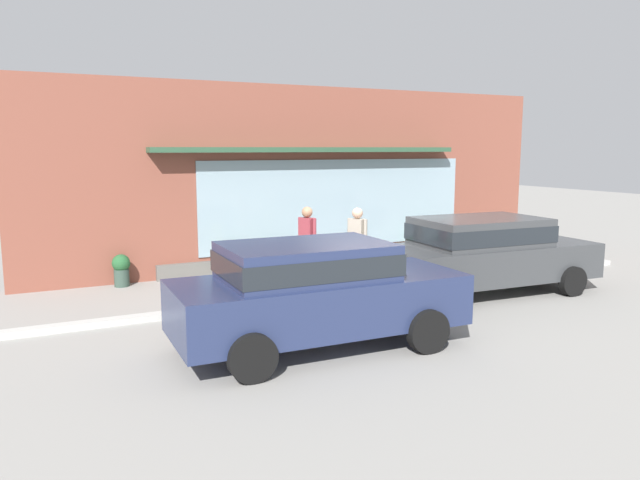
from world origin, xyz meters
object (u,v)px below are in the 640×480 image
Objects in this scene: pedestrian_with_handbag at (306,240)px; potted_plant_trailing_edge at (285,258)px; potted_plant_window_right at (235,260)px; potted_plant_low_front at (427,243)px; potted_plant_window_left at (474,240)px; potted_plant_corner_tall at (121,269)px; pedestrian_passerby at (357,241)px; parked_car_dark_gray at (484,251)px; fire_hydrant at (274,267)px; parked_car_navy at (315,289)px.

pedestrian_with_handbag reaches higher than potted_plant_trailing_edge.
potted_plant_low_front is at bearing -0.63° from potted_plant_window_right.
potted_plant_window_left is at bearing 0.26° from potted_plant_trailing_edge.
potted_plant_corner_tall is at bearing 177.09° from potted_plant_window_right.
pedestrian_with_handbag is at bearing -92.40° from potted_plant_trailing_edge.
pedestrian_with_handbag is 4.76m from potted_plant_low_front.
pedestrian_with_handbag reaches higher than pedestrian_passerby.
parked_car_dark_gray is at bearing -151.25° from pedestrian_with_handbag.
potted_plant_window_right is at bearing 12.12° from pedestrian_passerby.
parked_car_navy is at bearing -102.70° from fire_hydrant.
potted_plant_low_front is (4.37, 0.31, 0.01)m from potted_plant_trailing_edge.
parked_car_navy is at bearing -95.74° from potted_plant_window_right.
potted_plant_trailing_edge is (3.67, -0.50, 0.02)m from potted_plant_corner_tall.
potted_plant_corner_tall is 2.55m from potted_plant_window_right.
pedestrian_passerby is (1.74, -0.52, 0.53)m from fire_hydrant.
pedestrian_passerby reaches higher than potted_plant_window_left.
potted_plant_low_front is at bearing 168.51° from potted_plant_window_left.
pedestrian_passerby is 2.16m from potted_plant_trailing_edge.
parked_car_navy is 0.94× the size of parked_car_dark_gray.
potted_plant_corner_tall is at bearing 178.65° from potted_plant_low_front.
pedestrian_passerby is 4.15m from parked_car_navy.
pedestrian_passerby is at bearing -47.47° from potted_plant_window_right.
pedestrian_passerby is at bearing 52.99° from parked_car_navy.
pedestrian_with_handbag is 5.99m from potted_plant_window_left.
pedestrian_with_handbag is (0.77, -0.01, 0.53)m from fire_hydrant.
potted_plant_trailing_edge is at bearing -18.12° from potted_plant_window_right.
parked_car_navy is (-0.85, -3.77, 0.43)m from fire_hydrant.
parked_car_navy is 8.12m from potted_plant_low_front.
parked_car_dark_gray is at bearing -29.21° from fire_hydrant.
parked_car_navy reaches higher than potted_plant_trailing_edge.
parked_car_navy is at bearing -138.14° from potted_plant_low_front.
potted_plant_window_right reaches higher than potted_plant_corner_tall.
potted_plant_corner_tall is (-2.85, 1.83, -0.11)m from fire_hydrant.
potted_plant_trailing_edge is at bearing 134.00° from parked_car_dark_gray.
fire_hydrant is at bearing -79.97° from potted_plant_window_right.
potted_plant_corner_tall is at bearing 36.49° from pedestrian_with_handbag.
potted_plant_window_right is at bearing 100.03° from fire_hydrant.
potted_plant_window_left is at bearing -99.18° from pedestrian_passerby.
potted_plant_window_right is (0.55, 5.47, -0.53)m from parked_car_navy.
pedestrian_passerby is 5.22m from potted_plant_window_left.
potted_plant_window_left is (6.57, 1.36, -0.04)m from fire_hydrant.
fire_hydrant is 1.03× the size of potted_plant_window_left.
fire_hydrant is 0.21× the size of parked_car_dark_gray.
pedestrian_passerby is at bearing -27.14° from potted_plant_corner_tall.
potted_plant_corner_tall is (-2.00, 5.60, -0.54)m from parked_car_navy.
parked_car_navy is (-2.59, -3.25, -0.10)m from pedestrian_passerby.
potted_plant_window_left reaches higher than potted_plant_low_front.
potted_plant_corner_tall is at bearing 172.29° from potted_plant_trailing_edge.
potted_plant_trailing_edge is (1.67, 5.10, -0.52)m from parked_car_navy.
pedestrian_passerby is at bearing 145.37° from parked_car_dark_gray.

